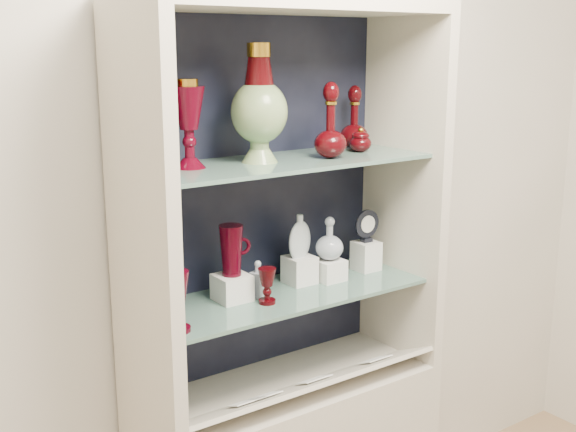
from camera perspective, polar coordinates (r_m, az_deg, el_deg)
wall_back at (r=2.36m, az=-3.09°, el=3.37°), size 3.50×0.02×2.80m
cabinet_back_panel at (r=2.35m, az=-2.68°, el=1.47°), size 0.98×0.02×1.15m
cabinet_side_left at (r=1.97m, az=-11.50°, el=-1.16°), size 0.04×0.40×1.15m
cabinet_side_right at (r=2.50m, az=9.03°, el=2.03°), size 0.04×0.40×1.15m
cabinet_top_cap at (r=2.14m, az=0.00°, el=16.34°), size 1.00×0.40×0.04m
shelf_lower at (r=2.29m, az=-0.29°, el=-6.15°), size 0.92×0.34×0.01m
shelf_upper at (r=2.19m, az=-0.30°, el=4.29°), size 0.92×0.34×0.01m
label_ledge at (r=2.30m, az=1.63°, el=-13.26°), size 0.92×0.17×0.09m
label_card_0 at (r=2.30m, az=2.05°, el=-12.79°), size 0.10×0.06×0.03m
label_card_1 at (r=2.45m, az=6.88°, el=-11.19°), size 0.10×0.06×0.03m
label_card_2 at (r=2.18m, az=-3.30°, el=-14.44°), size 0.10×0.06×0.03m
label_card_3 at (r=2.20m, az=-1.95°, el=-14.03°), size 0.10×0.06×0.03m
pedestal_lamp_left at (r=2.04m, az=-7.85°, el=7.21°), size 0.10×0.10×0.25m
pedestal_lamp_right at (r=2.01m, az=-10.66°, el=7.24°), size 0.12×0.12×0.26m
enamel_urn at (r=2.13m, az=-2.29°, el=8.87°), size 0.22×0.22×0.35m
ruby_decanter_a at (r=2.21m, az=3.39°, el=7.92°), size 0.11×0.11×0.26m
ruby_decanter_b at (r=2.44m, az=5.26°, el=7.94°), size 0.12×0.12×0.22m
lidded_bowl at (r=2.36m, az=5.75°, el=6.05°), size 0.10×0.10×0.08m
cobalt_goblet at (r=2.03m, az=-10.22°, el=-6.07°), size 0.09×0.09×0.18m
ruby_goblet_tall at (r=1.98m, az=-8.76°, el=-6.70°), size 0.08×0.08×0.17m
ruby_goblet_small at (r=2.17m, az=-1.67°, el=-5.54°), size 0.06×0.06×0.11m
riser_ruby_pitcher at (r=2.21m, az=-4.45°, el=-5.65°), size 0.10×0.10×0.08m
ruby_pitcher at (r=2.18m, az=-4.50°, el=-2.72°), size 0.12×0.09×0.16m
clear_square_bottle at (r=2.23m, az=-2.39°, el=-4.97°), size 0.05×0.05×0.12m
riser_flat_flask at (r=2.36m, az=0.92°, el=-4.26°), size 0.09×0.09×0.09m
flat_flask at (r=2.32m, az=0.94°, el=-1.51°), size 0.11×0.07×0.14m
riser_clear_round_decanter at (r=2.39m, az=3.26°, el=-4.26°), size 0.09×0.09×0.07m
clear_round_decanter at (r=2.36m, az=3.30°, el=-1.86°), size 0.10×0.10×0.14m
riser_cameo_medallion at (r=2.51m, az=6.18°, el=-3.14°), size 0.08×0.08×0.10m
cameo_medallion at (r=2.48m, az=6.25°, el=-0.74°), size 0.10×0.04×0.12m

